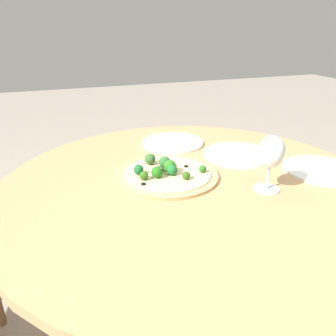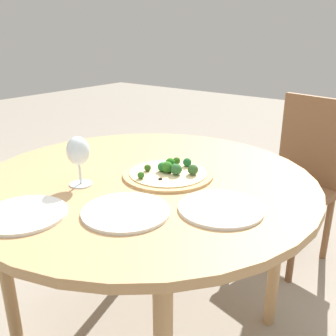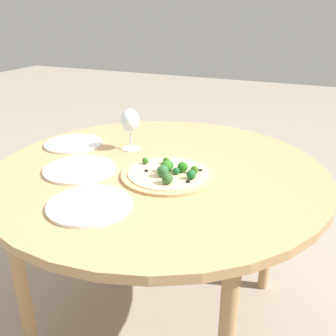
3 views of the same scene
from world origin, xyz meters
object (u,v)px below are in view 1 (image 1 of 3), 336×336
at_px(plate_near, 321,170).
at_px(plate_far, 238,154).
at_px(wine_glass, 271,153).
at_px(plate_side, 173,143).
at_px(pizza, 167,173).

relative_size(plate_near, plate_far, 0.95).
bearing_deg(wine_glass, plate_side, -75.56).
bearing_deg(pizza, plate_far, -165.33).
relative_size(plate_far, plate_side, 1.02).
height_order(pizza, wine_glass, wine_glass).
bearing_deg(wine_glass, pizza, -36.79).
relative_size(wine_glass, plate_near, 0.70).
xyz_separation_m(wine_glass, plate_far, (-0.06, -0.27, -0.11)).
bearing_deg(plate_far, plate_side, -48.20).
relative_size(pizza, plate_far, 1.28).
height_order(wine_glass, plate_far, wine_glass).
relative_size(wine_glass, plate_side, 0.68).
bearing_deg(plate_far, pizza, 14.67).
bearing_deg(pizza, plate_near, 164.73).
xyz_separation_m(wine_glass, plate_near, (-0.25, -0.05, -0.11)).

